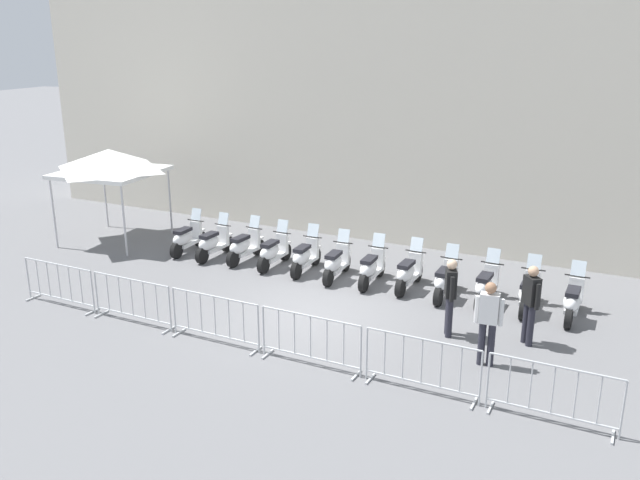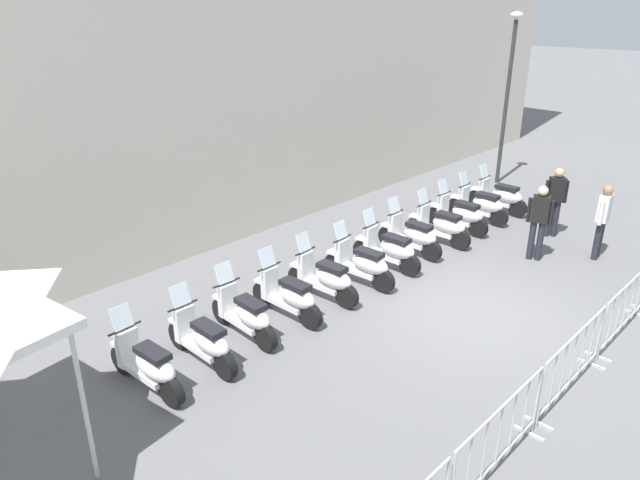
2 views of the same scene
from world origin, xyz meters
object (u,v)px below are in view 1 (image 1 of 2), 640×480
object	(u,v)px
motorcycle_5	(336,263)
officer_near_row_end	(488,319)
motorcycle_0	(187,238)
motorcycle_11	(573,301)
motorcycle_6	(371,268)
motorcycle_9	(486,286)
barrier_segment_2	(215,320)
barrier_segment_3	(311,341)
motorcycle_8	(445,281)
officer_mid_plaza	(450,293)
motorcycle_7	(408,273)
motorcycle_2	(244,246)
motorcycle_10	(528,293)
officer_by_barriers	(531,300)
canopy_tent	(110,162)
motorcycle_4	(305,257)
barrier_segment_5	(552,395)
motorcycle_1	(213,243)
barrier_segment_1	(132,301)
motorcycle_3	(273,252)
barrier_segment_0	(60,285)
barrier_segment_4	(422,366)

from	to	relation	value
motorcycle_5	officer_near_row_end	xyz separation A→B (m)	(4.22, -3.60, 0.53)
motorcycle_0	motorcycle_11	bearing A→B (deg)	-7.49
motorcycle_6	motorcycle_9	bearing A→B (deg)	-6.67
barrier_segment_2	barrier_segment_3	bearing A→B (deg)	-7.50
motorcycle_8	officer_mid_plaza	size ratio (longest dim) A/B	1.00
barrier_segment_2	motorcycle_7	bearing A→B (deg)	53.60
motorcycle_2	officer_mid_plaza	world-z (taller)	officer_mid_plaza
barrier_segment_2	barrier_segment_3	xyz separation A→B (m)	(2.22, -0.29, 0.00)
motorcycle_5	officer_mid_plaza	bearing A→B (deg)	-36.66
officer_near_row_end	motorcycle_10	bearing A→B (deg)	77.59
officer_by_barriers	motorcycle_9	bearing A→B (deg)	118.27
motorcycle_0	barrier_segment_3	xyz separation A→B (m)	(5.88, -5.43, 0.07)
motorcycle_0	canopy_tent	bearing A→B (deg)	171.73
motorcycle_7	motorcycle_11	size ratio (longest dim) A/B	1.00
motorcycle_7	motorcycle_4	bearing A→B (deg)	173.20
motorcycle_0	barrier_segment_5	distance (m)	11.95
motorcycle_1	barrier_segment_5	size ratio (longest dim) A/B	0.80
motorcycle_9	officer_mid_plaza	world-z (taller)	officer_mid_plaza
motorcycle_10	officer_mid_plaza	bearing A→B (deg)	-129.05
motorcycle_9	barrier_segment_2	bearing A→B (deg)	-141.93
motorcycle_5	barrier_segment_1	distance (m)	5.40
motorcycle_4	motorcycle_2	bearing A→B (deg)	171.54
motorcycle_3	barrier_segment_5	bearing A→B (deg)	-37.49
motorcycle_4	officer_mid_plaza	world-z (taller)	officer_mid_plaza
motorcycle_8	barrier_segment_3	bearing A→B (deg)	-113.85
motorcycle_8	motorcycle_11	distance (m)	2.96
motorcycle_6	officer_mid_plaza	world-z (taller)	officer_mid_plaza
motorcycle_10	barrier_segment_3	world-z (taller)	motorcycle_10
motorcycle_1	motorcycle_4	world-z (taller)	same
motorcycle_4	motorcycle_7	size ratio (longest dim) A/B	1.00
motorcycle_4	barrier_segment_1	bearing A→B (deg)	-119.53
motorcycle_9	barrier_segment_3	xyz separation A→B (m)	(-2.92, -4.32, 0.07)
barrier_segment_3	officer_near_row_end	size ratio (longest dim) A/B	1.24
motorcycle_1	barrier_segment_0	world-z (taller)	motorcycle_1
motorcycle_0	motorcycle_1	xyz separation A→B (m)	(0.97, -0.17, 0.00)
motorcycle_7	officer_mid_plaza	size ratio (longest dim) A/B	1.00
motorcycle_11	barrier_segment_0	world-z (taller)	motorcycle_11
barrier_segment_4	canopy_tent	distance (m)	12.65
barrier_segment_5	motorcycle_2	bearing A→B (deg)	145.05
motorcycle_8	motorcycle_9	bearing A→B (deg)	-2.79
motorcycle_8	motorcycle_1	bearing A→B (deg)	172.58
barrier_segment_0	barrier_segment_4	xyz separation A→B (m)	(8.90, -1.17, 0.00)
motorcycle_10	officer_near_row_end	bearing A→B (deg)	-102.41
barrier_segment_2	officer_near_row_end	bearing A→B (deg)	8.85
motorcycle_3	barrier_segment_4	distance (m)	7.46
motorcycle_6	motorcycle_8	size ratio (longest dim) A/B	1.00
motorcycle_0	barrier_segment_4	distance (m)	9.92
motorcycle_11	motorcycle_1	bearing A→B (deg)	172.76
motorcycle_5	motorcycle_11	distance (m)	5.91
motorcycle_3	officer_near_row_end	bearing A→B (deg)	-32.58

